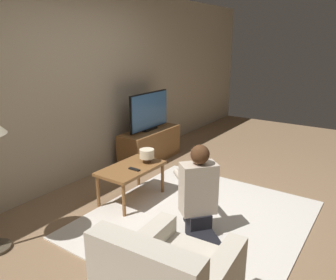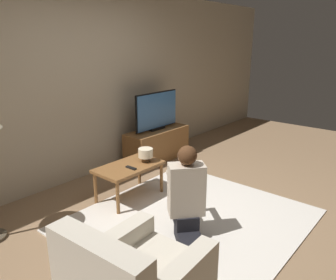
# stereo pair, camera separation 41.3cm
# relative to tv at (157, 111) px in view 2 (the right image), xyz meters

# --- Properties ---
(ground_plane) EXTENTS (10.00, 10.00, 0.00)m
(ground_plane) POSITION_rel_tv_xyz_m (-1.21, -1.57, -0.81)
(ground_plane) COLOR #896B4C
(wall_back) EXTENTS (10.00, 0.06, 2.60)m
(wall_back) POSITION_rel_tv_xyz_m (-1.21, 0.36, 0.49)
(wall_back) COLOR tan
(wall_back) RESTS_ON ground_plane
(rug) EXTENTS (2.36, 2.14, 0.02)m
(rug) POSITION_rel_tv_xyz_m (-1.21, -1.57, -0.80)
(rug) COLOR silver
(rug) RESTS_ON ground_plane
(tv_stand) EXTENTS (1.13, 0.43, 0.50)m
(tv_stand) POSITION_rel_tv_xyz_m (0.00, -0.00, -0.56)
(tv_stand) COLOR brown
(tv_stand) RESTS_ON ground_plane
(tv) EXTENTS (0.91, 0.08, 0.60)m
(tv) POSITION_rel_tv_xyz_m (0.00, 0.00, 0.00)
(tv) COLOR black
(tv) RESTS_ON tv_stand
(coffee_table) EXTENTS (0.81, 0.48, 0.43)m
(coffee_table) POSITION_rel_tv_xyz_m (-1.26, -0.68, -0.43)
(coffee_table) COLOR brown
(coffee_table) RESTS_ON ground_plane
(person_kneeling) EXTENTS (0.69, 0.75, 0.94)m
(person_kneeling) POSITION_rel_tv_xyz_m (-1.49, -1.73, -0.34)
(person_kneeling) COLOR black
(person_kneeling) RESTS_ON rug
(table_lamp) EXTENTS (0.18, 0.18, 0.17)m
(table_lamp) POSITION_rel_tv_xyz_m (-1.03, -0.75, -0.27)
(table_lamp) COLOR #4C3823
(table_lamp) RESTS_ON coffee_table
(remote) EXTENTS (0.04, 0.15, 0.02)m
(remote) POSITION_rel_tv_xyz_m (-1.31, -0.78, -0.37)
(remote) COLOR black
(remote) RESTS_ON coffee_table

